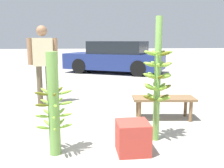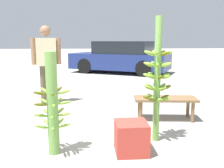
% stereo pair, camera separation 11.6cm
% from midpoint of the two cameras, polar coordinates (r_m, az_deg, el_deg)
% --- Properties ---
extents(ground_plane, '(80.00, 80.00, 0.00)m').
position_cam_midpoint_polar(ground_plane, '(3.27, -2.11, -15.81)').
color(ground_plane, '#9E998E').
extents(banana_stalk_left, '(0.46, 0.46, 1.29)m').
position_cam_midpoint_polar(banana_stalk_left, '(3.16, -14.22, -4.74)').
color(banana_stalk_left, '#6B9E47').
rests_on(banana_stalk_left, ground_plane).
extents(banana_stalk_center, '(0.41, 0.41, 1.74)m').
position_cam_midpoint_polar(banana_stalk_center, '(3.50, 9.40, 1.32)').
color(banana_stalk_center, '#6B9E47').
rests_on(banana_stalk_center, ground_plane).
extents(vendor_person, '(0.65, 0.26, 1.74)m').
position_cam_midpoint_polar(vendor_person, '(5.74, -16.07, 5.79)').
color(vendor_person, brown).
rests_on(vendor_person, ground_plane).
extents(market_bench, '(1.14, 0.55, 0.41)m').
position_cam_midpoint_polar(market_bench, '(4.60, 11.00, -3.77)').
color(market_bench, brown).
rests_on(market_bench, ground_plane).
extents(parked_car, '(4.59, 3.57, 1.38)m').
position_cam_midpoint_polar(parked_car, '(11.05, 0.52, 6.07)').
color(parked_car, navy).
rests_on(parked_car, ground_plane).
extents(produce_crate, '(0.40, 0.40, 0.40)m').
position_cam_midpoint_polar(produce_crate, '(3.25, 3.71, -12.07)').
color(produce_crate, '#B2382D').
rests_on(produce_crate, ground_plane).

